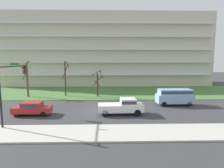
# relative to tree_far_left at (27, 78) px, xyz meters

# --- Properties ---
(ground) EXTENTS (160.00, 160.00, 0.00)m
(ground) POSITION_rel_tree_far_left_xyz_m (13.61, -9.31, -3.47)
(ground) COLOR #38383A
(sidewalk_curb_near) EXTENTS (80.00, 4.00, 0.15)m
(sidewalk_curb_near) POSITION_rel_tree_far_left_xyz_m (13.61, -17.31, -3.40)
(sidewalk_curb_near) COLOR #BCB7AD
(sidewalk_curb_near) RESTS_ON ground
(grass_lawn_strip) EXTENTS (80.00, 16.00, 0.08)m
(grass_lawn_strip) POSITION_rel_tree_far_left_xyz_m (13.61, 4.69, -3.43)
(grass_lawn_strip) COLOR #477238
(grass_lawn_strip) RESTS_ON ground
(apartment_building) EXTENTS (53.86, 14.29, 18.27)m
(apartment_building) POSITION_rel_tree_far_left_xyz_m (13.61, 19.35, 5.66)
(apartment_building) COLOR beige
(apartment_building) RESTS_ON ground
(tree_far_left) EXTENTS (1.80, 2.19, 6.40)m
(tree_far_left) POSITION_rel_tree_far_left_xyz_m (0.00, 0.00, 0.00)
(tree_far_left) COLOR brown
(tree_far_left) RESTS_ON ground
(tree_left) EXTENTS (1.25, 1.33, 6.46)m
(tree_left) POSITION_rel_tree_far_left_xyz_m (6.64, 0.62, -0.07)
(tree_left) COLOR #423023
(tree_left) RESTS_ON ground
(tree_center) EXTENTS (2.19, 1.88, 4.93)m
(tree_center) POSITION_rel_tree_far_left_xyz_m (12.49, 0.06, -1.00)
(tree_center) COLOR #423023
(tree_center) RESTS_ON ground
(sedan_red_near_left) EXTENTS (4.40, 1.81, 1.57)m
(sedan_red_near_left) POSITION_rel_tree_far_left_xyz_m (5.26, -11.31, -2.60)
(sedan_red_near_left) COLOR #B22828
(sedan_red_near_left) RESTS_ON ground
(pickup_white_center_left) EXTENTS (5.46, 2.17, 1.95)m
(pickup_white_center_left) POSITION_rel_tree_far_left_xyz_m (16.06, -11.30, -2.46)
(pickup_white_center_left) COLOR white
(pickup_white_center_left) RESTS_ON ground
(van_blue_center_right) EXTENTS (5.25, 2.15, 2.36)m
(van_blue_center_right) POSITION_rel_tree_far_left_xyz_m (23.99, -6.81, -2.08)
(van_blue_center_right) COLOR #8CB2E0
(van_blue_center_right) RESTS_ON ground
(traffic_signal_mast) EXTENTS (0.90, 5.74, 6.26)m
(traffic_signal_mast) POSITION_rel_tree_far_left_xyz_m (4.21, -13.95, 0.84)
(traffic_signal_mast) COLOR black
(traffic_signal_mast) RESTS_ON ground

